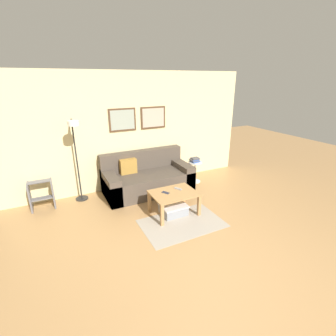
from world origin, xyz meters
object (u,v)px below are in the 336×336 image
(side_table, at_px, (195,170))
(cell_phone, at_px, (166,193))
(couch, at_px, (147,178))
(floor_lamp, at_px, (76,148))
(remote_control, at_px, (178,189))
(step_stool, at_px, (42,194))
(storage_bin, at_px, (173,209))
(coffee_table, at_px, (174,196))
(book_stack, at_px, (195,160))

(side_table, distance_m, cell_phone, 1.65)
(couch, bearing_deg, floor_lamp, 177.31)
(side_table, height_order, remote_control, side_table)
(remote_control, bearing_deg, step_stool, 121.43)
(storage_bin, relative_size, floor_lamp, 0.28)
(cell_phone, height_order, step_stool, step_stool)
(remote_control, height_order, step_stool, step_stool)
(coffee_table, distance_m, storage_bin, 0.25)
(cell_phone, bearing_deg, remote_control, -24.28)
(floor_lamp, distance_m, remote_control, 2.07)
(storage_bin, xyz_separation_m, book_stack, (1.17, 1.13, 0.46))
(storage_bin, bearing_deg, side_table, 43.55)
(remote_control, height_order, cell_phone, remote_control)
(storage_bin, height_order, cell_phone, cell_phone)
(storage_bin, bearing_deg, book_stack, 44.02)
(remote_control, relative_size, step_stool, 0.27)
(storage_bin, xyz_separation_m, cell_phone, (-0.12, 0.09, 0.33))
(storage_bin, height_order, side_table, side_table)
(cell_phone, distance_m, step_stool, 2.40)
(floor_lamp, relative_size, step_stool, 3.07)
(side_table, bearing_deg, storage_bin, -136.45)
(couch, distance_m, remote_control, 1.06)
(book_stack, distance_m, remote_control, 1.43)
(floor_lamp, bearing_deg, couch, -2.69)
(side_table, xyz_separation_m, cell_phone, (-1.29, -1.02, 0.12))
(floor_lamp, xyz_separation_m, book_stack, (2.61, -0.09, -0.59))
(floor_lamp, relative_size, remote_control, 11.23)
(step_stool, bearing_deg, cell_phone, -31.47)
(coffee_table, bearing_deg, cell_phone, 155.52)
(floor_lamp, bearing_deg, step_stool, 170.75)
(storage_bin, relative_size, step_stool, 0.86)
(remote_control, distance_m, cell_phone, 0.28)
(floor_lamp, distance_m, cell_phone, 1.89)
(book_stack, xyz_separation_m, cell_phone, (-1.29, -1.04, -0.13))
(coffee_table, bearing_deg, couch, 93.64)
(book_stack, xyz_separation_m, step_stool, (-3.33, 0.21, -0.26))
(side_table, distance_m, book_stack, 0.25)
(floor_lamp, height_order, remote_control, floor_lamp)
(storage_bin, distance_m, step_stool, 2.55)
(coffee_table, bearing_deg, side_table, 43.31)
(step_stool, bearing_deg, storage_bin, -31.88)
(step_stool, bearing_deg, floor_lamp, -9.25)
(side_table, bearing_deg, floor_lamp, 177.60)
(remote_control, bearing_deg, book_stack, 13.93)
(side_table, relative_size, cell_phone, 3.60)
(remote_control, bearing_deg, couch, 70.61)
(coffee_table, bearing_deg, step_stool, 148.95)
(couch, xyz_separation_m, remote_control, (0.21, -1.04, 0.14))
(storage_bin, relative_size, side_table, 0.93)
(couch, height_order, step_stool, couch)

